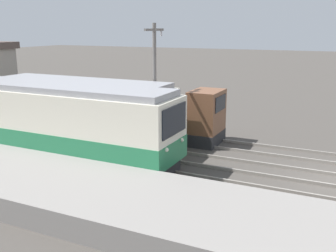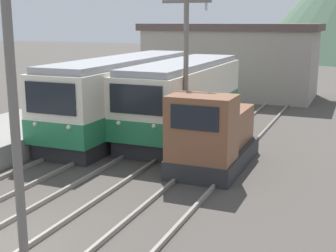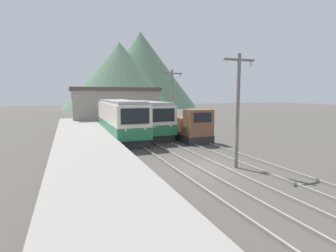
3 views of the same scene
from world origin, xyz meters
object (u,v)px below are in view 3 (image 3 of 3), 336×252
object	(u,v)px
commuter_train_left	(120,121)
catenary_mast_mid	(172,102)
commuter_train_center	(145,120)
shunting_locomotive	(191,128)
catenary_mast_near	(238,106)

from	to	relation	value
commuter_train_left	catenary_mast_mid	world-z (taller)	catenary_mast_mid
catenary_mast_mid	commuter_train_left	bearing A→B (deg)	145.50
commuter_train_center	catenary_mast_mid	world-z (taller)	catenary_mast_mid
commuter_train_center	shunting_locomotive	size ratio (longest dim) A/B	2.17
shunting_locomotive	catenary_mast_near	xyz separation A→B (m)	(-1.49, -9.07, 2.40)
catenary_mast_mid	shunting_locomotive	bearing A→B (deg)	-34.86
commuter_train_left	shunting_locomotive	size ratio (longest dim) A/B	2.48
catenary_mast_near	catenary_mast_mid	world-z (taller)	same
commuter_train_left	commuter_train_center	distance (m)	2.92
commuter_train_center	catenary_mast_near	world-z (taller)	catenary_mast_near
commuter_train_left	catenary_mast_near	world-z (taller)	catenary_mast_near
commuter_train_left	shunting_locomotive	bearing A→B (deg)	-34.59
commuter_train_center	shunting_locomotive	xyz separation A→B (m)	(3.00, -4.83, -0.46)
commuter_train_center	catenary_mast_mid	xyz separation A→B (m)	(1.51, -3.79, 1.93)
catenary_mast_near	catenary_mast_mid	size ratio (longest dim) A/B	1.00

